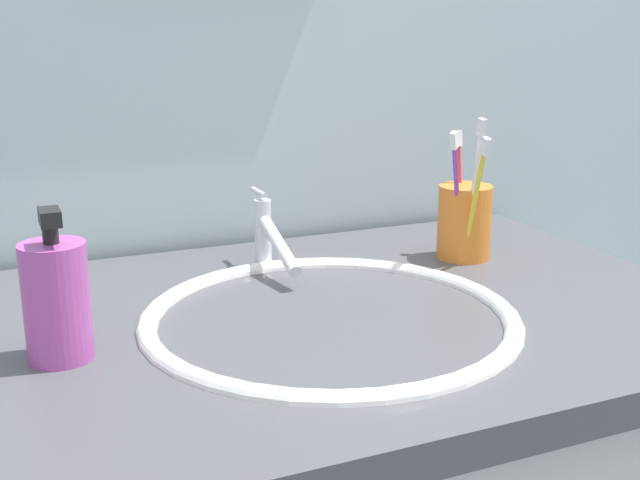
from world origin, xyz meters
name	(u,v)px	position (x,y,z in m)	size (l,w,h in m)	color
tiled_wall_back	(202,43)	(0.00, 0.37, 1.20)	(2.27, 0.04, 2.40)	silver
sink_basin	(330,350)	(0.03, -0.03, 0.85)	(0.45, 0.45, 0.12)	white
faucet	(269,236)	(0.03, 0.18, 0.94)	(0.02, 0.17, 0.11)	silver
toothbrush_cup	(464,222)	(0.32, 0.12, 0.94)	(0.08, 0.08, 0.11)	orange
toothbrush_purple	(457,188)	(0.29, 0.10, 1.00)	(0.05, 0.04, 0.19)	purple
toothbrush_red	(459,183)	(0.33, 0.14, 1.00)	(0.01, 0.03, 0.18)	red
toothbrush_yellow	(476,193)	(0.30, 0.07, 1.00)	(0.01, 0.06, 0.19)	yellow
toothbrush_white	(474,182)	(0.31, 0.08, 1.01)	(0.01, 0.04, 0.21)	white
soap_dispenser	(57,300)	(-0.27, -0.02, 0.95)	(0.07, 0.07, 0.16)	#B24CA5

